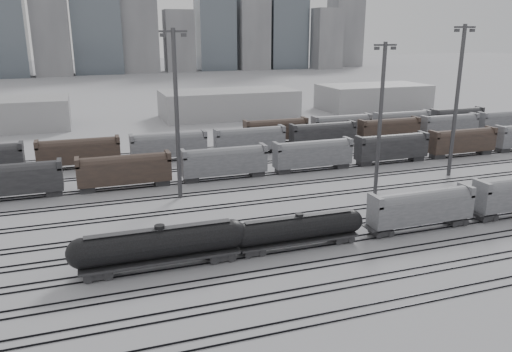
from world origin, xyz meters
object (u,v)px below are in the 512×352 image
object	(u,v)px
tank_car_a	(161,245)
tank_car_b	(299,229)
light_mast_c	(380,116)
hopper_car_a	(421,206)

from	to	relation	value
tank_car_a	tank_car_b	bearing A→B (deg)	0.00
tank_car_a	tank_car_b	distance (m)	16.38
tank_car_a	light_mast_c	distance (m)	40.26
light_mast_c	hopper_car_a	bearing A→B (deg)	-99.97
tank_car_b	hopper_car_a	xyz separation A→B (m)	(17.22, 0.00, 0.83)
hopper_car_a	light_mast_c	world-z (taller)	light_mast_c
light_mast_c	tank_car_b	bearing A→B (deg)	-143.34
tank_car_a	light_mast_c	bearing A→B (deg)	22.17
tank_car_a	light_mast_c	world-z (taller)	light_mast_c
hopper_car_a	light_mast_c	distance (m)	17.60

